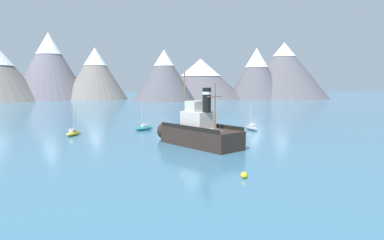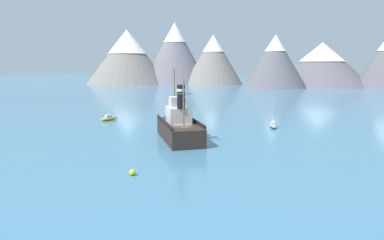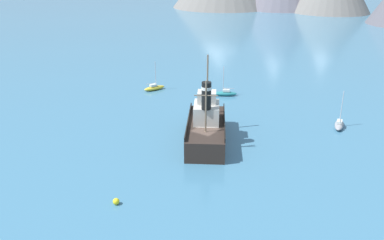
# 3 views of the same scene
# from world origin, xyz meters

# --- Properties ---
(ground_plane) EXTENTS (600.00, 600.00, 0.00)m
(ground_plane) POSITION_xyz_m (0.00, 0.00, 0.00)
(ground_plane) COLOR teal
(mountain_ridge) EXTENTS (194.38, 58.32, 33.40)m
(mountain_ridge) POSITION_xyz_m (0.10, 135.42, 14.40)
(mountain_ridge) COLOR slate
(mountain_ridge) RESTS_ON ground
(old_tugboat) EXTENTS (10.41, 14.04, 9.90)m
(old_tugboat) POSITION_xyz_m (-1.43, 2.41, 1.83)
(old_tugboat) COLOR #2D231E
(old_tugboat) RESTS_ON ground
(sailboat_grey) EXTENTS (1.91, 3.95, 4.90)m
(sailboat_grey) POSITION_xyz_m (10.83, 15.56, 0.43)
(sailboat_grey) COLOR gray
(sailboat_grey) RESTS_ON ground
(sailboat_yellow) EXTENTS (2.40, 3.94, 4.90)m
(sailboat_yellow) POSITION_xyz_m (-19.54, 14.14, 0.43)
(sailboat_yellow) COLOR gold
(sailboat_yellow) RESTS_ON ground
(sailboat_teal) EXTENTS (3.80, 2.97, 4.90)m
(sailboat_teal) POSITION_xyz_m (-8.23, 18.37, 0.43)
(sailboat_teal) COLOR #23757A
(sailboat_teal) RESTS_ON ground
(mooring_buoy) EXTENTS (0.60, 0.60, 0.60)m
(mooring_buoy) POSITION_xyz_m (-0.26, -14.19, 0.30)
(mooring_buoy) COLOR yellow
(mooring_buoy) RESTS_ON ground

